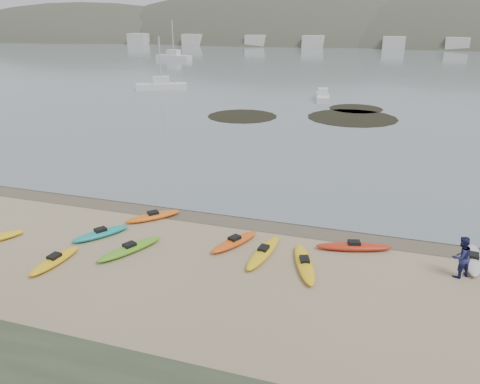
% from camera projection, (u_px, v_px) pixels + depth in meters
% --- Properties ---
extents(ground, '(600.00, 600.00, 0.00)m').
position_uv_depth(ground, '(240.00, 218.00, 25.57)').
color(ground, tan).
rests_on(ground, ground).
extents(wet_sand, '(60.00, 60.00, 0.00)m').
position_uv_depth(wet_sand, '(238.00, 220.00, 25.30)').
color(wet_sand, brown).
rests_on(wet_sand, ground).
extents(water, '(1200.00, 1200.00, 0.00)m').
position_uv_depth(water, '(386.00, 33.00, 292.79)').
color(water, slate).
rests_on(water, ground).
extents(kayaks, '(23.82, 8.86, 0.34)m').
position_uv_depth(kayaks, '(209.00, 246.00, 22.06)').
color(kayaks, red).
rests_on(kayaks, ground).
extents(person_east, '(1.14, 1.10, 1.84)m').
position_uv_depth(person_east, '(461.00, 257.00, 19.50)').
color(person_east, navy).
rests_on(person_east, ground).
extents(kelp_mats, '(20.14, 15.16, 0.04)m').
position_uv_depth(kelp_mats, '(320.00, 115.00, 51.61)').
color(kelp_mats, black).
rests_on(kelp_mats, water).
extents(moored_boats, '(104.55, 72.69, 1.29)m').
position_uv_depth(moored_boats, '(343.00, 68.00, 93.21)').
color(moored_boats, silver).
rests_on(moored_boats, ground).
extents(far_hills, '(550.00, 135.00, 80.00)m').
position_uv_depth(far_hills, '(474.00, 84.00, 192.73)').
color(far_hills, '#384235').
rests_on(far_hills, ground).
extents(far_town, '(199.00, 5.00, 4.00)m').
position_uv_depth(far_town, '(393.00, 43.00, 152.31)').
color(far_town, beige).
rests_on(far_town, ground).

